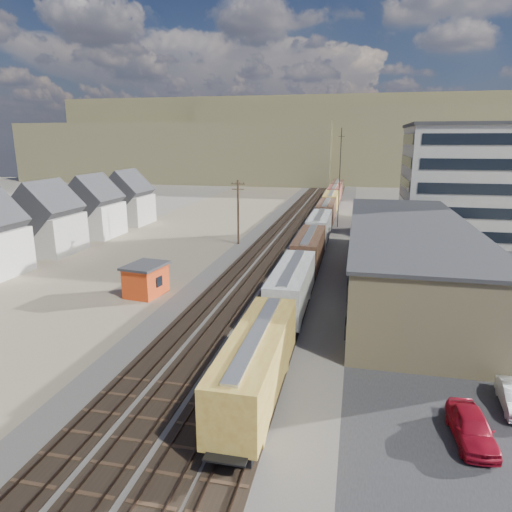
% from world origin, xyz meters
% --- Properties ---
extents(ground, '(300.00, 300.00, 0.00)m').
position_xyz_m(ground, '(0.00, 0.00, 0.00)').
color(ground, '#6B6356').
rests_on(ground, ground).
extents(ballast_bed, '(18.00, 200.00, 0.06)m').
position_xyz_m(ballast_bed, '(0.00, 50.00, 0.03)').
color(ballast_bed, '#4C4742').
rests_on(ballast_bed, ground).
extents(dirt_yard, '(24.00, 180.00, 0.03)m').
position_xyz_m(dirt_yard, '(-20.00, 40.00, 0.01)').
color(dirt_yard, '#7D7256').
rests_on(dirt_yard, ground).
extents(asphalt_lot, '(26.00, 120.00, 0.04)m').
position_xyz_m(asphalt_lot, '(22.00, 35.00, 0.02)').
color(asphalt_lot, '#232326').
rests_on(asphalt_lot, ground).
extents(rail_tracks, '(11.40, 200.00, 0.24)m').
position_xyz_m(rail_tracks, '(-0.55, 50.00, 0.11)').
color(rail_tracks, black).
rests_on(rail_tracks, ground).
extents(freight_train, '(3.00, 119.74, 4.46)m').
position_xyz_m(freight_train, '(3.80, 52.40, 2.79)').
color(freight_train, black).
rests_on(freight_train, ground).
extents(warehouse, '(12.40, 40.40, 7.25)m').
position_xyz_m(warehouse, '(14.98, 25.00, 3.65)').
color(warehouse, tan).
rests_on(warehouse, ground).
extents(office_tower, '(22.60, 18.60, 18.45)m').
position_xyz_m(office_tower, '(27.95, 54.95, 9.26)').
color(office_tower, '#9E998E').
rests_on(office_tower, ground).
extents(utility_pole_north, '(2.20, 0.32, 10.00)m').
position_xyz_m(utility_pole_north, '(-8.50, 42.00, 5.30)').
color(utility_pole_north, '#382619').
rests_on(utility_pole_north, ground).
extents(radio_mast, '(1.20, 0.16, 18.00)m').
position_xyz_m(radio_mast, '(6.00, 60.00, 9.12)').
color(radio_mast, black).
rests_on(radio_mast, ground).
extents(townhouse_row, '(8.15, 68.16, 10.47)m').
position_xyz_m(townhouse_row, '(-34.00, 25.00, 4.34)').
color(townhouse_row, '#B7B2A8').
rests_on(townhouse_row, ground).
extents(hills_north, '(265.00, 80.00, 32.00)m').
position_xyz_m(hills_north, '(0.17, 167.92, 14.10)').
color(hills_north, brown).
rests_on(hills_north, ground).
extents(maintenance_shed, '(4.14, 5.02, 3.35)m').
position_xyz_m(maintenance_shed, '(-11.89, 16.60, 1.71)').
color(maintenance_shed, red).
rests_on(maintenance_shed, ground).
extents(parked_car_red, '(2.23, 4.94, 1.65)m').
position_xyz_m(parked_car_red, '(15.95, -1.92, 0.82)').
color(parked_car_red, maroon).
rests_on(parked_car_red, ground).
extents(parked_car_blue, '(4.28, 5.99, 1.52)m').
position_xyz_m(parked_car_blue, '(24.05, 41.98, 0.76)').
color(parked_car_blue, '#171F51').
rests_on(parked_car_blue, ground).
extents(parked_car_far, '(3.13, 4.69, 1.48)m').
position_xyz_m(parked_car_far, '(33.41, 58.96, 0.74)').
color(parked_car_far, silver).
rests_on(parked_car_far, ground).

